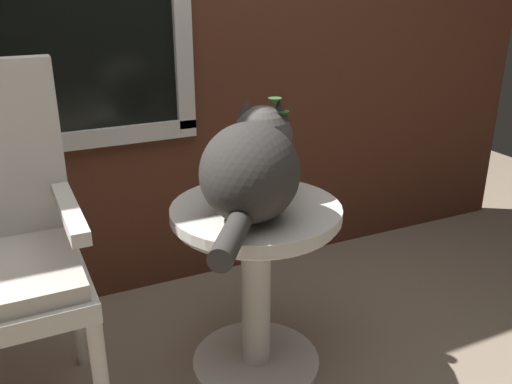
{
  "coord_description": "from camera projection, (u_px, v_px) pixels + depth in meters",
  "views": [
    {
      "loc": [
        -0.51,
        -1.32,
        1.31
      ],
      "look_at": [
        0.17,
        0.14,
        0.67
      ],
      "focal_mm": 38.52,
      "sensor_mm": 36.0,
      "label": 1
    }
  ],
  "objects": [
    {
      "name": "cat",
      "position": [
        252.0,
        166.0,
        1.64
      ],
      "size": [
        0.48,
        0.61,
        0.32
      ],
      "color": "#33302D",
      "rests_on": "wicker_side_table"
    },
    {
      "name": "pewter_vase_with_ivy",
      "position": [
        278.0,
        164.0,
        1.85
      ],
      "size": [
        0.13,
        0.13,
        0.33
      ],
      "color": "#99999E",
      "rests_on": "wicker_side_table"
    },
    {
      "name": "wicker_side_table",
      "position": [
        256.0,
        263.0,
        1.83
      ],
      "size": [
        0.55,
        0.55,
        0.62
      ],
      "color": "silver",
      "rests_on": "ground_plane"
    }
  ]
}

